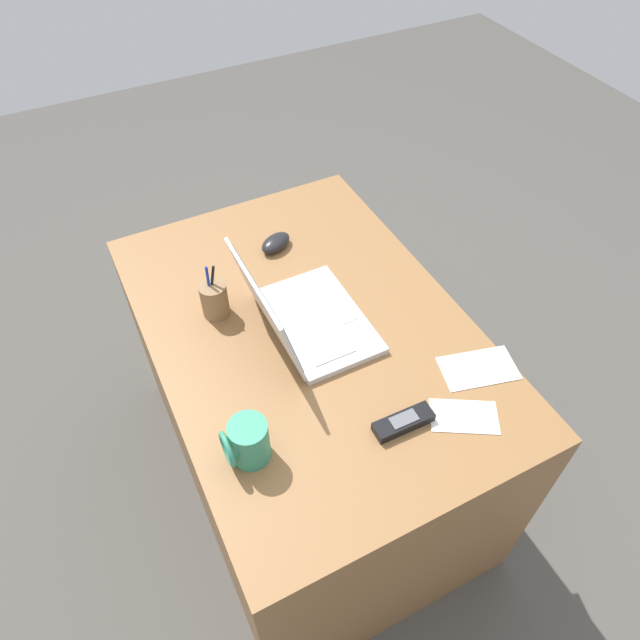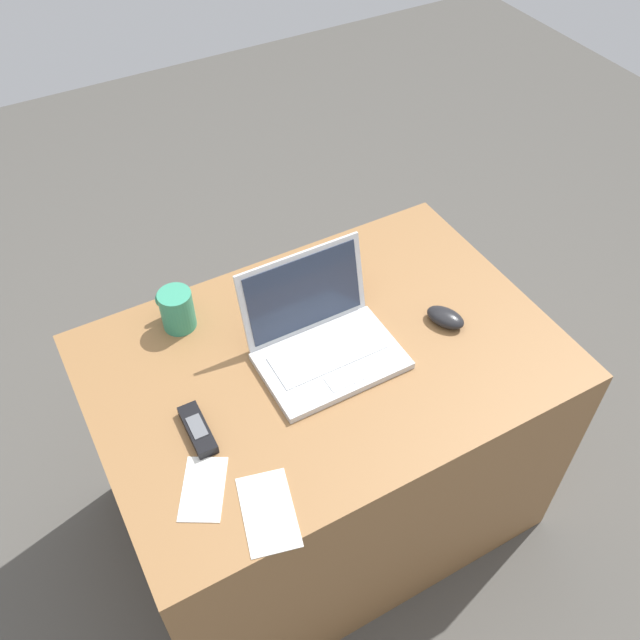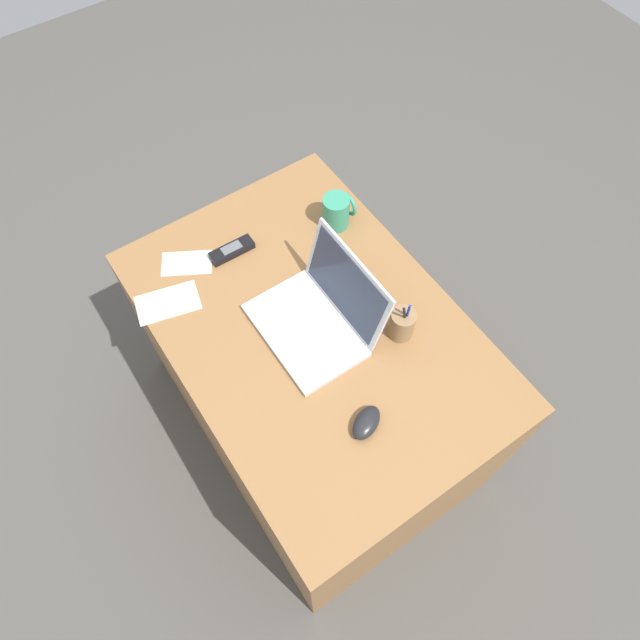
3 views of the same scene
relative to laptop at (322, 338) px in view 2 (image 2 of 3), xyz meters
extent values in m
plane|color=#4C4944|center=(0.00, -0.02, -0.76)|extent=(6.00, 6.00, 0.00)
cube|color=olive|center=(0.00, -0.02, -0.40)|extent=(1.11, 0.76, 0.72)
cube|color=silver|center=(0.00, -0.04, -0.04)|extent=(0.33, 0.22, 0.02)
cube|color=silver|center=(0.00, -0.03, -0.03)|extent=(0.27, 0.11, 0.00)
cube|color=silver|center=(0.00, -0.11, -0.03)|extent=(0.09, 0.05, 0.00)
cube|color=silver|center=(0.00, 0.09, 0.07)|extent=(0.32, 0.06, 0.21)
cube|color=#283347|center=(0.00, 0.09, 0.07)|extent=(0.29, 0.05, 0.18)
ellipsoid|color=black|center=(0.31, -0.07, -0.03)|extent=(0.10, 0.12, 0.04)
cylinder|color=#338C6B|center=(-0.27, 0.25, 0.01)|extent=(0.08, 0.08, 0.11)
torus|color=#338C6B|center=(-0.27, 0.29, 0.01)|extent=(0.08, 0.01, 0.08)
cube|color=black|center=(-0.35, -0.08, -0.03)|extent=(0.05, 0.14, 0.02)
cube|color=#595B60|center=(-0.35, -0.08, -0.02)|extent=(0.03, 0.06, 0.00)
cylinder|color=olive|center=(0.15, 0.17, 0.00)|extent=(0.07, 0.07, 0.10)
cylinder|color=#1933B2|center=(0.15, 0.18, 0.04)|extent=(0.02, 0.01, 0.13)
cylinder|color=black|center=(0.16, 0.17, 0.04)|extent=(0.01, 0.03, 0.13)
cube|color=white|center=(-0.39, -0.21, -0.04)|extent=(0.15, 0.17, 0.00)
cube|color=white|center=(-0.30, -0.32, -0.04)|extent=(0.14, 0.20, 0.00)
camera|label=1|loc=(-0.87, 0.39, 1.04)|focal=32.44mm
camera|label=2|loc=(-0.53, -0.94, 1.21)|focal=38.52mm
camera|label=3|loc=(0.67, -0.45, 1.37)|focal=32.75mm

